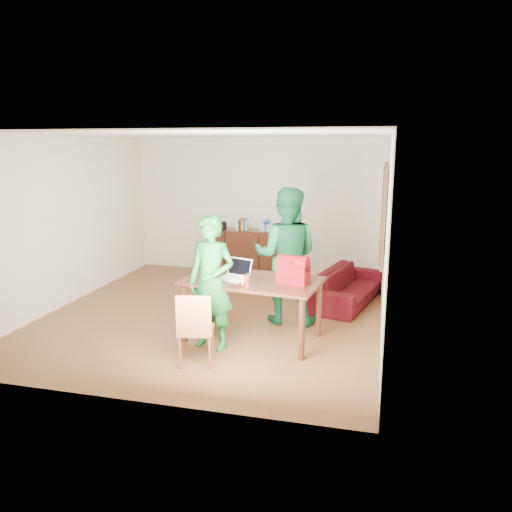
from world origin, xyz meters
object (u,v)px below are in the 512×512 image
(person_near, at_px, (211,282))
(red_bag, at_px, (293,272))
(table, at_px, (252,287))
(bottle, at_px, (247,280))
(person_far, at_px, (286,256))
(laptop, at_px, (233,276))
(sofa, at_px, (348,286))
(chair, at_px, (196,343))

(person_near, distance_m, red_bag, 1.04)
(table, distance_m, person_near, 0.60)
(bottle, bearing_deg, person_far, 77.22)
(person_far, distance_m, laptop, 1.02)
(sofa, bearing_deg, table, 163.42)
(laptop, relative_size, red_bag, 1.09)
(chair, relative_size, person_far, 0.45)
(red_bag, bearing_deg, table, -174.47)
(table, height_order, person_far, person_far)
(bottle, bearing_deg, table, 94.73)
(person_near, distance_m, person_far, 1.40)
(laptop, bearing_deg, bottle, -30.78)
(bottle, xyz_separation_m, red_bag, (0.52, 0.32, 0.05))
(person_near, height_order, person_far, person_far)
(person_near, xyz_separation_m, bottle, (0.46, 0.00, 0.06))
(person_near, bearing_deg, laptop, 72.04)
(person_near, bearing_deg, sofa, 66.13)
(bottle, xyz_separation_m, sofa, (1.10, 2.31, -0.64))
(sofa, bearing_deg, chair, 164.72)
(table, distance_m, laptop, 0.30)
(person_near, relative_size, red_bag, 4.44)
(person_near, bearing_deg, table, 51.75)
(laptop, bearing_deg, person_near, -99.38)
(chair, xyz_separation_m, bottle, (0.48, 0.54, 0.66))
(laptop, distance_m, sofa, 2.48)
(table, bearing_deg, bottle, -78.05)
(sofa, bearing_deg, person_far, 157.47)
(chair, relative_size, laptop, 2.12)
(chair, bearing_deg, person_far, 53.11)
(red_bag, bearing_deg, person_far, 117.96)
(laptop, xyz_separation_m, bottle, (0.28, -0.33, 0.04))
(person_far, relative_size, bottle, 10.89)
(table, distance_m, red_bag, 0.61)
(person_near, relative_size, bottle, 9.48)
(red_bag, relative_size, sofa, 0.20)
(table, distance_m, bottle, 0.43)
(bottle, distance_m, red_bag, 0.61)
(chair, xyz_separation_m, person_far, (0.75, 1.71, 0.73))
(person_far, xyz_separation_m, laptop, (-0.55, -0.85, -0.11))
(chair, bearing_deg, laptop, 63.90)
(person_far, distance_m, bottle, 1.21)
(bottle, bearing_deg, sofa, 64.61)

